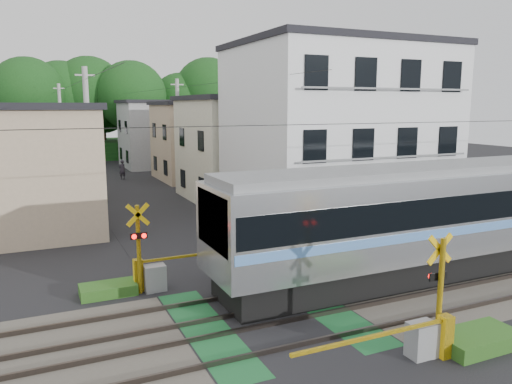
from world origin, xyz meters
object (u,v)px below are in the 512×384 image
apartment_block (336,135)px  pedestrian (122,170)px  crossing_signal_near (427,330)px  crossing_signal_far (152,271)px

apartment_block → pedestrian: (-7.56, 20.67, -3.84)m
crossing_signal_near → pedestrian: bearing=92.8°
apartment_block → pedestrian: apartment_block is taller
crossing_signal_near → apartment_block: size_ratio=0.46×
crossing_signal_far → apartment_block: apartment_block is taller
crossing_signal_near → crossing_signal_far: 8.95m
crossing_signal_far → pedestrian: size_ratio=2.89×
apartment_block → crossing_signal_far: bearing=-152.2°
crossing_signal_near → apartment_block: bearing=65.8°
crossing_signal_far → pedestrian: bearing=82.4°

